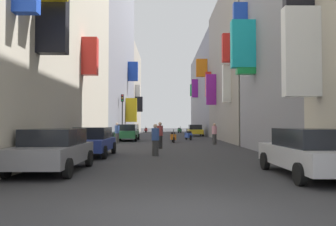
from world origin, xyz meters
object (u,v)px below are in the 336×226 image
at_px(pedestrian_crossing, 214,134).
at_px(pedestrian_near_right, 160,135).
at_px(parked_car_grey, 53,149).
at_px(pedestrian_mid_street, 138,129).
at_px(parked_car_yellow, 195,130).
at_px(parked_car_silver, 308,152).
at_px(parked_car_green, 128,132).
at_px(pedestrian_far_away, 155,140).
at_px(scooter_green, 180,130).
at_px(traffic_light_near_corner, 122,109).
at_px(pedestrian_near_left, 117,133).
at_px(scooter_blue, 188,135).
at_px(scooter_orange, 173,137).
at_px(parked_car_blue, 93,141).
at_px(scooter_red, 146,130).

distance_m(pedestrian_crossing, pedestrian_near_right, 5.74).
bearing_deg(pedestrian_crossing, parked_car_grey, -118.17).
bearing_deg(pedestrian_mid_street, parked_car_yellow, -33.95).
distance_m(parked_car_silver, parked_car_green, 22.17).
distance_m(pedestrian_mid_street, pedestrian_far_away, 30.73).
bearing_deg(scooter_green, pedestrian_mid_street, -127.78).
bearing_deg(parked_car_green, traffic_light_near_corner, 105.59).
relative_size(parked_car_grey, parked_car_green, 0.93).
xyz_separation_m(scooter_green, pedestrian_near_left, (-6.37, -28.42, 0.37)).
distance_m(scooter_blue, pedestrian_far_away, 15.68).
height_order(scooter_orange, traffic_light_near_corner, traffic_light_near_corner).
bearing_deg(scooter_blue, pedestrian_near_right, -103.66).
distance_m(parked_car_blue, parked_car_yellow, 26.47).
relative_size(parked_car_grey, traffic_light_near_corner, 0.91).
xyz_separation_m(scooter_red, scooter_orange, (3.96, -29.87, -0.00)).
distance_m(scooter_red, pedestrian_far_away, 41.38).
distance_m(scooter_red, pedestrian_crossing, 33.30).
xyz_separation_m(parked_car_green, pedestrian_mid_street, (-0.41, 16.31, -0.00)).
bearing_deg(pedestrian_mid_street, parked_car_green, -88.56).
bearing_deg(pedestrian_near_right, parked_car_grey, -108.87).
xyz_separation_m(pedestrian_far_away, traffic_light_near_corner, (-3.89, 17.55, 2.32)).
height_order(parked_car_green, scooter_red, parked_car_green).
xyz_separation_m(parked_car_green, scooter_orange, (4.15, -2.82, -0.33)).
bearing_deg(parked_car_green, scooter_orange, -34.15).
height_order(scooter_red, pedestrian_crossing, pedestrian_crossing).
bearing_deg(parked_car_silver, pedestrian_far_away, 126.21).
height_order(parked_car_blue, parked_car_grey, parked_car_grey).
height_order(scooter_blue, scooter_red, same).
height_order(parked_car_green, scooter_blue, parked_car_green).
bearing_deg(pedestrian_far_away, traffic_light_near_corner, 102.49).
xyz_separation_m(scooter_blue, traffic_light_near_corner, (-6.66, 2.12, 2.64)).
xyz_separation_m(parked_car_yellow, scooter_green, (-1.33, 13.37, -0.29)).
bearing_deg(parked_car_grey, traffic_light_near_corner, 91.52).
xyz_separation_m(parked_car_yellow, scooter_blue, (-1.54, -9.94, -0.29)).
relative_size(pedestrian_crossing, pedestrian_near_left, 0.98).
height_order(parked_car_green, parked_car_yellow, parked_car_green).
relative_size(pedestrian_crossing, pedestrian_far_away, 1.03).
bearing_deg(parked_car_silver, scooter_orange, 101.33).
bearing_deg(pedestrian_near_right, traffic_light_near_corner, 107.54).
height_order(scooter_green, pedestrian_near_right, pedestrian_near_right).
bearing_deg(pedestrian_far_away, parked_car_yellow, 80.35).
bearing_deg(parked_car_blue, scooter_red, 89.54).
height_order(parked_car_yellow, pedestrian_mid_street, pedestrian_mid_street).
distance_m(parked_car_green, pedestrian_far_away, 14.54).
relative_size(parked_car_blue, pedestrian_mid_street, 2.58).
height_order(parked_car_grey, pedestrian_crossing, pedestrian_crossing).
bearing_deg(scooter_green, scooter_orange, -93.76).
distance_m(parked_car_yellow, scooter_orange, 14.30).
relative_size(pedestrian_near_left, pedestrian_far_away, 1.05).
xyz_separation_m(scooter_blue, pedestrian_far_away, (-2.77, -15.43, 0.32)).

